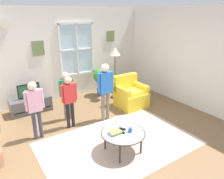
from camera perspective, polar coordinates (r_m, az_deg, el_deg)
name	(u,v)px	position (r m, az deg, el deg)	size (l,w,h in m)	color
ground_plane	(115,139)	(4.64, 0.71, -13.16)	(6.04, 6.17, 0.02)	brown
back_wall	(61,54)	(6.54, -13.56, 9.19)	(5.44, 0.17, 2.70)	silver
side_wall_right	(203,61)	(6.03, 23.29, 7.17)	(0.12, 5.57, 2.70)	silver
area_rug	(119,143)	(4.49, 1.88, -14.25)	(3.08, 2.01, 0.01)	tan
tv_stand	(31,105)	(6.09, -21.02, -3.83)	(1.04, 0.48, 0.40)	#4C4C51
television	(29,91)	(5.94, -21.50, -0.29)	(0.56, 0.08, 0.38)	#4C4C4C
armchair	(130,95)	(6.01, 4.97, -1.52)	(0.76, 0.74, 0.87)	yellow
coffee_table	(123,134)	(4.06, 2.97, -11.76)	(0.84, 0.84, 0.42)	#99B2B7
book_stack	(115,132)	(4.00, 0.87, -11.49)	(0.25, 0.16, 0.05)	#737BBA
cup	(130,130)	(4.05, 4.93, -10.80)	(0.07, 0.07, 0.09)	#334C8C
remote_near_books	(123,132)	(4.06, 2.86, -11.24)	(0.04, 0.14, 0.02)	black
remote_near_cup	(123,129)	(4.14, 2.85, -10.50)	(0.04, 0.14, 0.02)	black
person_blue_shirt	(105,86)	(5.01, -1.85, 0.99)	(0.43, 0.19, 1.42)	#726656
person_green_shirt	(66,91)	(5.18, -12.22, -0.30)	(0.37, 0.17, 1.23)	#726656
person_pink_shirt	(35,104)	(4.56, -20.13, -3.69)	(0.38, 0.17, 1.26)	#333851
person_red_shirt	(69,96)	(4.81, -11.49, -1.82)	(0.37, 0.17, 1.23)	black
potted_plant_by_window	(101,78)	(6.73, -3.03, 3.14)	(0.48, 0.48, 0.87)	#4C565B
floor_lamp	(115,56)	(6.31, 0.81, 8.89)	(0.32, 0.32, 1.56)	black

